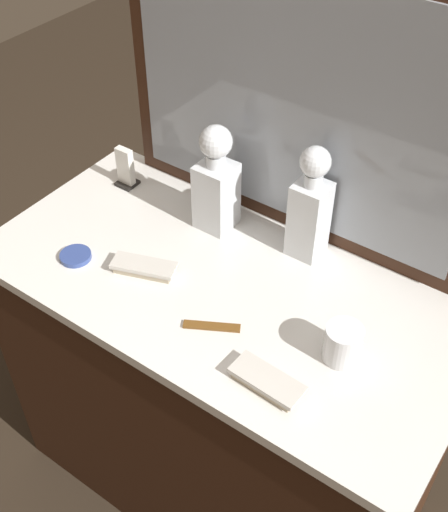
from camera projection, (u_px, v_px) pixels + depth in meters
name	position (u px, v px, depth m)	size (l,w,h in m)	color
ground_plane	(224.00, 475.00, 2.02)	(6.00, 6.00, 0.00)	#2D2319
dresser	(224.00, 394.00, 1.74)	(1.12, 0.56, 0.84)	#381E11
dresser_mirror	(295.00, 105.00, 1.40)	(0.89, 0.03, 0.64)	#381E11
crystal_decanter_far_right	(310.00, 213.00, 1.46)	(0.08, 0.08, 0.29)	white
crystal_decanter_rear	(216.00, 188.00, 1.54)	(0.09, 0.09, 0.28)	white
crystal_tumbler_right	(343.00, 345.00, 1.28)	(0.08, 0.08, 0.08)	white
silver_brush_right	(267.00, 381.00, 1.24)	(0.15, 0.07, 0.02)	#B7A88C
silver_brush_far_left	(144.00, 267.00, 1.48)	(0.16, 0.10, 0.02)	#B7A88C
porcelain_dish	(76.00, 256.00, 1.51)	(0.07, 0.07, 0.01)	#33478C
tortoiseshell_comb	(212.00, 326.00, 1.36)	(0.11, 0.08, 0.01)	brown
napkin_holder	(126.00, 170.00, 1.70)	(0.05, 0.05, 0.11)	black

